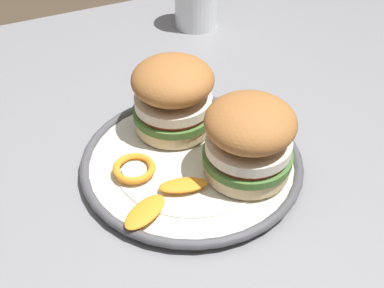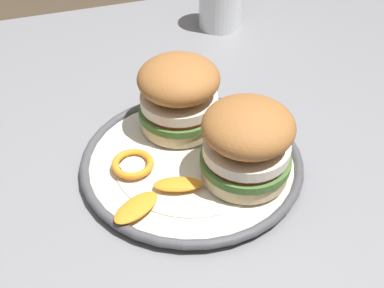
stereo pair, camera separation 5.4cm
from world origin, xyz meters
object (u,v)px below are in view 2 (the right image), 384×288
(dining_table, at_px, (159,224))
(sandwich_half_right, at_px, (247,142))
(sandwich_half_left, at_px, (179,94))
(drinking_glass, at_px, (220,0))
(dinner_plate, at_px, (192,162))

(dining_table, distance_m, sandwich_half_right, 0.20)
(sandwich_half_left, bearing_deg, drinking_glass, 59.21)
(dining_table, bearing_deg, dinner_plate, -1.16)
(dining_table, xyz_separation_m, dinner_plate, (0.05, -0.00, 0.10))
(dinner_plate, xyz_separation_m, sandwich_half_right, (0.05, -0.05, 0.06))
(dining_table, relative_size, drinking_glass, 11.44)
(dining_table, relative_size, sandwich_half_right, 9.33)
(sandwich_half_left, relative_size, sandwich_half_right, 0.93)
(dining_table, height_order, sandwich_half_right, sandwich_half_right)
(sandwich_half_left, height_order, sandwich_half_right, same)
(sandwich_half_right, xyz_separation_m, drinking_glass, (0.13, 0.41, -0.02))
(dinner_plate, xyz_separation_m, drinking_glass, (0.18, 0.36, 0.04))
(dinner_plate, height_order, drinking_glass, drinking_glass)
(dining_table, xyz_separation_m, sandwich_half_right, (0.10, -0.05, 0.16))
(sandwich_half_right, bearing_deg, dining_table, 153.14)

